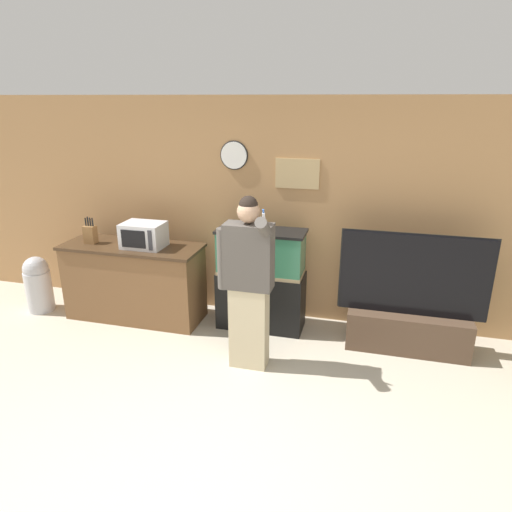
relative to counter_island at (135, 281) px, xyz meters
The scene contains 9 objects.
ground_plane 2.79m from the counter_island, 50.36° to the right, with size 18.00×18.00×0.00m, color #B2A893.
wall_back_paneled 2.02m from the counter_island, 17.52° to the left, with size 10.00×0.08×2.60m.
counter_island is the anchor object (origin of this frame).
microwave 0.63m from the counter_island, ahead, with size 0.47×0.35×0.29m.
knife_block 0.77m from the counter_island, behind, with size 0.14×0.10×0.32m.
aquarium_on_stand 1.55m from the counter_island, ahead, with size 0.99×0.42×1.18m.
tv_on_stand 3.18m from the counter_island, ahead, with size 1.51×0.40×1.29m.
person_standing 1.81m from the counter_island, 23.02° to the right, with size 0.55×0.41×1.74m.
trash_bin 1.29m from the counter_island, behind, with size 0.32×0.32×0.71m.
Camera 1 is at (0.97, -2.45, 2.57)m, focal length 32.00 mm.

